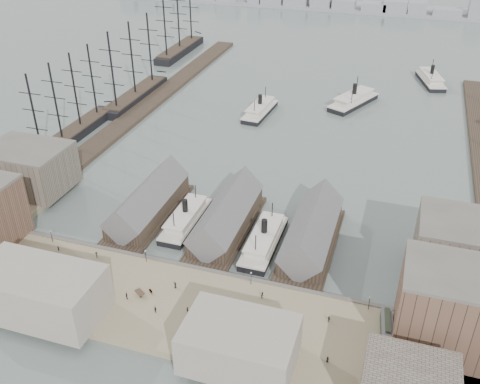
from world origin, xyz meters
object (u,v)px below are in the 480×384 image
(horse_cart_center, at_px, (147,292))
(horse_cart_right, at_px, (237,327))
(tram, at_px, (386,327))
(ferry_docked_west, at_px, (186,218))
(horse_cart_left, at_px, (54,261))

(horse_cart_center, height_order, horse_cart_right, horse_cart_center)
(tram, relative_size, horse_cart_right, 2.17)
(horse_cart_right, bearing_deg, ferry_docked_west, 56.90)
(horse_cart_left, height_order, horse_cart_right, horse_cart_left)
(horse_cart_center, bearing_deg, horse_cart_left, 115.73)
(tram, distance_m, horse_cart_left, 88.21)
(tram, distance_m, horse_cart_right, 34.53)
(horse_cart_left, relative_size, horse_cart_right, 1.02)
(tram, distance_m, horse_cart_center, 58.80)
(tram, bearing_deg, horse_cart_left, 174.86)
(tram, height_order, horse_cart_left, tram)
(ferry_docked_west, height_order, tram, ferry_docked_west)
(horse_cart_left, xyz_separation_m, horse_cart_center, (29.63, -3.46, -0.04))
(ferry_docked_west, bearing_deg, horse_cart_left, -129.18)
(ferry_docked_west, bearing_deg, tram, -25.22)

